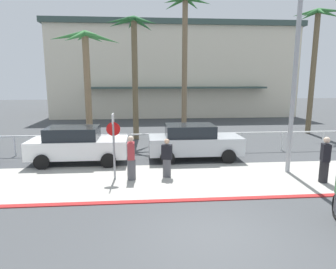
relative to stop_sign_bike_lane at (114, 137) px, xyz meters
name	(u,v)px	position (x,y,z in m)	size (l,w,h in m)	color
ground_plane	(173,146)	(2.81, 5.52, -1.68)	(80.00, 80.00, 0.00)	#424447
sidewalk_strip	(188,179)	(2.81, -0.28, -1.67)	(44.00, 4.00, 0.02)	#ADAAA0
curb_paint	(197,200)	(2.81, -2.28, -1.66)	(44.00, 0.24, 0.03)	maroon
building_backdrop	(172,71)	(4.40, 22.59, 2.98)	(24.92, 11.54, 9.29)	beige
rail_fence	(176,137)	(2.81, 4.02, -0.84)	(25.65, 0.08, 1.04)	white
stop_sign_bike_lane	(114,137)	(0.00, 0.00, 0.00)	(0.52, 0.56, 2.56)	gray
streetlight_curb	(298,67)	(7.11, 0.06, 2.60)	(0.24, 2.54, 7.50)	#9EA0A5
palm_tree_2	(87,62)	(-1.88, 5.65, 3.07)	(3.77, 3.00, 6.38)	#846B4C
palm_tree_3	(134,48)	(0.64, 7.79, 4.02)	(3.09, 3.60, 7.57)	brown
palm_tree_4	(185,34)	(4.00, 9.32, 5.09)	(3.18, 2.86, 9.18)	#756047
palm_tree_5	(315,44)	(12.86, 8.83, 4.50)	(3.19, 3.05, 8.46)	brown
car_white_1	(78,145)	(-1.88, 2.44, -0.81)	(4.40, 2.02, 1.69)	white
car_silver_2	(194,141)	(3.54, 2.66, -0.81)	(4.40, 2.02, 1.69)	#B2B7BC
pedestrian_0	(131,160)	(0.65, -0.12, -0.87)	(0.32, 0.40, 1.73)	#4C4C51
pedestrian_1	(325,162)	(7.83, -1.03, -0.86)	(0.40, 0.46, 1.75)	#232326
pedestrian_2	(167,160)	(2.03, 0.08, -0.97)	(0.45, 0.39, 1.55)	#4C4C51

